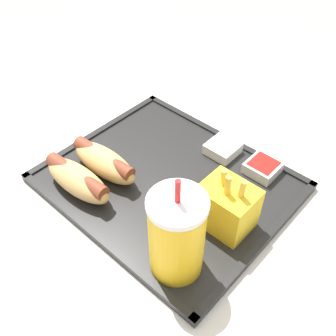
# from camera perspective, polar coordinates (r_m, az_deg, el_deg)

# --- Properties ---
(dining_table) EXTENTS (1.32, 1.05, 0.74)m
(dining_table) POSITION_cam_1_polar(r_m,az_deg,el_deg) (0.99, -0.64, -16.20)
(dining_table) COLOR beige
(dining_table) RESTS_ON ground_plane
(food_tray) EXTENTS (0.39, 0.33, 0.01)m
(food_tray) POSITION_cam_1_polar(r_m,az_deg,el_deg) (0.68, -0.00, -2.10)
(food_tray) COLOR black
(food_tray) RESTS_ON dining_table
(soda_cup) EXTENTS (0.08, 0.08, 0.17)m
(soda_cup) POSITION_cam_1_polar(r_m,az_deg,el_deg) (0.52, 1.26, -9.72)
(soda_cup) COLOR gold
(soda_cup) RESTS_ON food_tray
(hot_dog_far) EXTENTS (0.14, 0.06, 0.05)m
(hot_dog_far) POSITION_cam_1_polar(r_m,az_deg,el_deg) (0.65, -13.01, -1.62)
(hot_dog_far) COLOR tan
(hot_dog_far) RESTS_ON food_tray
(hot_dog_near) EXTENTS (0.14, 0.05, 0.05)m
(hot_dog_near) POSITION_cam_1_polar(r_m,az_deg,el_deg) (0.68, -9.26, 0.93)
(hot_dog_near) COLOR tan
(hot_dog_near) RESTS_ON food_tray
(fries_carton) EXTENTS (0.08, 0.06, 0.11)m
(fries_carton) POSITION_cam_1_polar(r_m,az_deg,el_deg) (0.59, 8.56, -5.51)
(fries_carton) COLOR gold
(fries_carton) RESTS_ON food_tray
(sauce_cup_mayo) EXTENTS (0.05, 0.05, 0.02)m
(sauce_cup_mayo) POSITION_cam_1_polar(r_m,az_deg,el_deg) (0.72, 7.93, 2.87)
(sauce_cup_mayo) COLOR silver
(sauce_cup_mayo) RESTS_ON food_tray
(sauce_cup_ketchup) EXTENTS (0.05, 0.05, 0.02)m
(sauce_cup_ketchup) POSITION_cam_1_polar(r_m,az_deg,el_deg) (0.70, 13.60, 0.11)
(sauce_cup_ketchup) COLOR silver
(sauce_cup_ketchup) RESTS_ON food_tray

